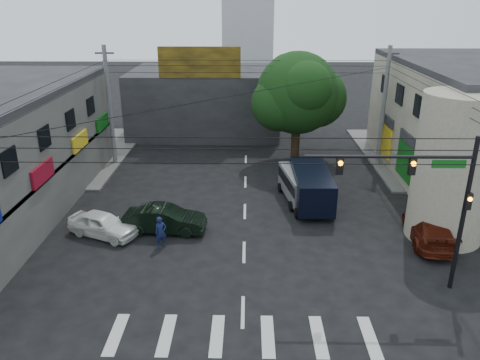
{
  "coord_description": "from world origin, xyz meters",
  "views": [
    {
      "loc": [
        0.17,
        -19.4,
        12.42
      ],
      "look_at": [
        -0.25,
        4.0,
        3.27
      ],
      "focal_mm": 35.0,
      "sensor_mm": 36.0,
      "label": 1
    }
  ],
  "objects_px": {
    "utility_pole_far_right": "(383,108)",
    "maroon_sedan": "(429,228)",
    "silver_minivan": "(300,186)",
    "street_tree": "(297,93)",
    "traffic_gantry": "(428,190)",
    "traffic_officer": "(161,232)",
    "navy_van": "(311,188)",
    "utility_pole_far_left": "(110,106)",
    "white_compact": "(103,224)",
    "dark_sedan": "(165,219)"
  },
  "relations": [
    {
      "from": "street_tree",
      "to": "navy_van",
      "type": "xyz_separation_m",
      "value": [
        0.2,
        -8.89,
        -4.32
      ]
    },
    {
      "from": "white_compact",
      "to": "maroon_sedan",
      "type": "bearing_deg",
      "value": -67.63
    },
    {
      "from": "utility_pole_far_right",
      "to": "traffic_officer",
      "type": "bearing_deg",
      "value": -137.79
    },
    {
      "from": "street_tree",
      "to": "utility_pole_far_left",
      "type": "relative_size",
      "value": 0.95
    },
    {
      "from": "dark_sedan",
      "to": "silver_minivan",
      "type": "bearing_deg",
      "value": -56.71
    },
    {
      "from": "street_tree",
      "to": "dark_sedan",
      "type": "height_order",
      "value": "street_tree"
    },
    {
      "from": "maroon_sedan",
      "to": "utility_pole_far_right",
      "type": "bearing_deg",
      "value": -85.12
    },
    {
      "from": "utility_pole_far_left",
      "to": "navy_van",
      "type": "relative_size",
      "value": 1.59
    },
    {
      "from": "traffic_gantry",
      "to": "traffic_officer",
      "type": "height_order",
      "value": "traffic_gantry"
    },
    {
      "from": "utility_pole_far_left",
      "to": "silver_minivan",
      "type": "xyz_separation_m",
      "value": [
        14.08,
        -7.18,
        -3.63
      ]
    },
    {
      "from": "utility_pole_far_left",
      "to": "white_compact",
      "type": "height_order",
      "value": "utility_pole_far_left"
    },
    {
      "from": "utility_pole_far_right",
      "to": "silver_minivan",
      "type": "distance_m",
      "value": 10.61
    },
    {
      "from": "silver_minivan",
      "to": "street_tree",
      "type": "bearing_deg",
      "value": -12.25
    },
    {
      "from": "dark_sedan",
      "to": "navy_van",
      "type": "distance_m",
      "value": 9.52
    },
    {
      "from": "street_tree",
      "to": "navy_van",
      "type": "relative_size",
      "value": 1.51
    },
    {
      "from": "traffic_gantry",
      "to": "traffic_officer",
      "type": "relative_size",
      "value": 4.13
    },
    {
      "from": "navy_van",
      "to": "traffic_officer",
      "type": "xyz_separation_m",
      "value": [
        -8.6,
        -5.63,
        -0.28
      ]
    },
    {
      "from": "maroon_sedan",
      "to": "traffic_officer",
      "type": "bearing_deg",
      "value": 10.69
    },
    {
      "from": "traffic_gantry",
      "to": "traffic_officer",
      "type": "distance_m",
      "value": 13.32
    },
    {
      "from": "utility_pole_far_left",
      "to": "traffic_gantry",
      "type": "bearing_deg",
      "value": -42.86
    },
    {
      "from": "dark_sedan",
      "to": "silver_minivan",
      "type": "height_order",
      "value": "silver_minivan"
    },
    {
      "from": "street_tree",
      "to": "utility_pole_far_left",
      "type": "xyz_separation_m",
      "value": [
        -14.5,
        -1.0,
        -0.87
      ]
    },
    {
      "from": "navy_van",
      "to": "traffic_officer",
      "type": "distance_m",
      "value": 10.28
    },
    {
      "from": "utility_pole_far_right",
      "to": "traffic_officer",
      "type": "relative_size",
      "value": 5.28
    },
    {
      "from": "dark_sedan",
      "to": "utility_pole_far_right",
      "type": "bearing_deg",
      "value": -48.05
    },
    {
      "from": "street_tree",
      "to": "utility_pole_far_left",
      "type": "height_order",
      "value": "utility_pole_far_left"
    },
    {
      "from": "street_tree",
      "to": "traffic_officer",
      "type": "distance_m",
      "value": 17.4
    },
    {
      "from": "silver_minivan",
      "to": "traffic_officer",
      "type": "distance_m",
      "value": 10.2
    },
    {
      "from": "dark_sedan",
      "to": "street_tree",
      "type": "bearing_deg",
      "value": -29.81
    },
    {
      "from": "white_compact",
      "to": "traffic_gantry",
      "type": "bearing_deg",
      "value": -83.41
    },
    {
      "from": "white_compact",
      "to": "dark_sedan",
      "type": "bearing_deg",
      "value": -57.05
    },
    {
      "from": "dark_sedan",
      "to": "navy_van",
      "type": "height_order",
      "value": "navy_van"
    },
    {
      "from": "traffic_gantry",
      "to": "maroon_sedan",
      "type": "relative_size",
      "value": 1.34
    },
    {
      "from": "traffic_gantry",
      "to": "utility_pole_far_left",
      "type": "relative_size",
      "value": 0.78
    },
    {
      "from": "maroon_sedan",
      "to": "navy_van",
      "type": "xyz_separation_m",
      "value": [
        -5.85,
        4.69,
        0.4
      ]
    },
    {
      "from": "traffic_gantry",
      "to": "dark_sedan",
      "type": "distance_m",
      "value": 14.01
    },
    {
      "from": "street_tree",
      "to": "maroon_sedan",
      "type": "height_order",
      "value": "street_tree"
    },
    {
      "from": "maroon_sedan",
      "to": "silver_minivan",
      "type": "distance_m",
      "value": 8.42
    },
    {
      "from": "utility_pole_far_right",
      "to": "maroon_sedan",
      "type": "bearing_deg",
      "value": -92.09
    },
    {
      "from": "utility_pole_far_left",
      "to": "dark_sedan",
      "type": "bearing_deg",
      "value": -62.92
    },
    {
      "from": "utility_pole_far_right",
      "to": "white_compact",
      "type": "height_order",
      "value": "utility_pole_far_right"
    },
    {
      "from": "street_tree",
      "to": "traffic_gantry",
      "type": "bearing_deg",
      "value": -78.01
    },
    {
      "from": "dark_sedan",
      "to": "traffic_officer",
      "type": "relative_size",
      "value": 2.71
    },
    {
      "from": "maroon_sedan",
      "to": "street_tree",
      "type": "bearing_deg",
      "value": -59.05
    },
    {
      "from": "maroon_sedan",
      "to": "white_compact",
      "type": "bearing_deg",
      "value": 6.08
    },
    {
      "from": "dark_sedan",
      "to": "silver_minivan",
      "type": "xyz_separation_m",
      "value": [
        8.09,
        4.55,
        0.21
      ]
    },
    {
      "from": "utility_pole_far_left",
      "to": "white_compact",
      "type": "xyz_separation_m",
      "value": [
        2.63,
        -12.3,
        -3.91
      ]
    },
    {
      "from": "street_tree",
      "to": "dark_sedan",
      "type": "relative_size",
      "value": 1.85
    },
    {
      "from": "utility_pole_far_left",
      "to": "silver_minivan",
      "type": "height_order",
      "value": "utility_pole_far_left"
    },
    {
      "from": "traffic_officer",
      "to": "utility_pole_far_right",
      "type": "bearing_deg",
      "value": 10.56
    }
  ]
}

